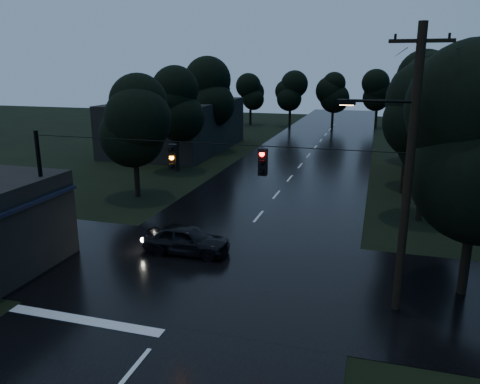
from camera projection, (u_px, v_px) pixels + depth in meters
The scene contains 15 objects.
main_road at pixel (290, 179), 36.84m from camera, with size 12.00×120.00×0.02m, color black.
cross_street at pixel (213, 273), 20.18m from camera, with size 60.00×9.00×0.02m, color black.
building_far_right at pixel (479, 151), 36.13m from camera, with size 10.00×14.00×4.40m, color black.
building_far_left at pixel (177, 125), 49.26m from camera, with size 10.00×16.00×5.00m, color black.
utility_pole_main at pixel (406, 169), 15.85m from camera, with size 3.50×0.30×10.00m.
utility_pole_far at pixel (407, 138), 31.70m from camera, with size 2.00×0.30×7.50m.
anchor_pole_left at pixel (43, 198), 20.52m from camera, with size 0.18×0.18×6.00m, color black.
span_signals at pixel (216, 158), 17.72m from camera, with size 15.00×0.37×1.12m.
tree_left_a at pixel (133, 119), 30.52m from camera, with size 3.92×3.92×8.26m.
tree_left_b at pixel (175, 104), 37.98m from camera, with size 4.20×4.20×8.85m.
tree_left_c at pixel (210, 92), 47.30m from camera, with size 4.48×4.48×9.44m.
tree_right_a at pixel (428, 123), 25.50m from camera, with size 4.20×4.20×8.85m.
tree_right_b at pixel (428, 104), 32.64m from camera, with size 4.48×4.48×9.44m.
tree_right_c at pixel (425, 92), 41.63m from camera, with size 4.76×4.76×10.03m.
car at pixel (187, 239), 22.10m from camera, with size 1.66×4.12×1.40m, color black.
Camera 1 is at (6.39, -5.46, 8.67)m, focal length 35.00 mm.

